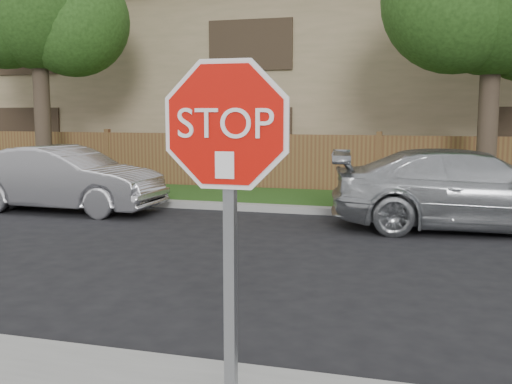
% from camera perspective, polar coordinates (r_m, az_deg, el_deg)
% --- Properties ---
extents(ground, '(90.00, 90.00, 0.00)m').
position_cam_1_polar(ground, '(5.28, 1.03, -17.23)').
color(ground, black).
rests_on(ground, ground).
extents(far_curb, '(70.00, 0.30, 0.15)m').
position_cam_1_polar(far_curb, '(13.01, 10.37, -1.94)').
color(far_curb, gray).
rests_on(far_curb, ground).
extents(grass_strip, '(70.00, 3.00, 0.12)m').
position_cam_1_polar(grass_strip, '(14.64, 11.02, -0.95)').
color(grass_strip, '#1E4714').
rests_on(grass_strip, ground).
extents(fence, '(70.00, 0.12, 1.60)m').
position_cam_1_polar(fence, '(16.13, 11.59, 2.47)').
color(fence, brown).
rests_on(fence, ground).
extents(apartment_building, '(35.20, 9.20, 7.20)m').
position_cam_1_polar(apartment_building, '(21.70, 12.98, 10.94)').
color(apartment_building, '#877853').
rests_on(apartment_building, ground).
extents(stop_sign, '(1.01, 0.13, 2.55)m').
position_cam_1_polar(stop_sign, '(3.34, -2.75, 0.92)').
color(stop_sign, gray).
rests_on(stop_sign, sidewalk_near).
extents(sedan_left, '(4.45, 1.59, 1.46)m').
position_cam_1_polar(sedan_left, '(14.01, -17.79, 1.20)').
color(sedan_left, '#ACABB0').
rests_on(sedan_left, ground).
extents(sedan_right, '(5.45, 2.79, 1.51)m').
position_cam_1_polar(sedan_right, '(11.95, 19.81, 0.19)').
color(sedan_right, '#A9ADB1').
rests_on(sedan_right, ground).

